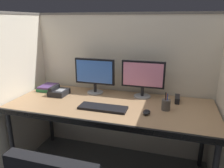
# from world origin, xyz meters

# --- Properties ---
(cubicle_partition_rear) EXTENTS (2.21, 0.06, 1.57)m
(cubicle_partition_rear) POSITION_xyz_m (0.00, 0.74, 0.79)
(cubicle_partition_rear) COLOR beige
(cubicle_partition_rear) RESTS_ON ground
(cubicle_partition_left) EXTENTS (0.06, 1.41, 1.57)m
(cubicle_partition_left) POSITION_xyz_m (-0.99, 0.20, 0.79)
(cubicle_partition_left) COLOR beige
(cubicle_partition_left) RESTS_ON ground
(desk) EXTENTS (1.90, 0.80, 0.74)m
(desk) POSITION_xyz_m (0.00, 0.29, 0.69)
(desk) COLOR #997551
(desk) RESTS_ON ground
(monitor_left) EXTENTS (0.43, 0.17, 0.37)m
(monitor_left) POSITION_xyz_m (-0.25, 0.55, 0.96)
(monitor_left) COLOR gray
(monitor_left) RESTS_ON desk
(monitor_right) EXTENTS (0.43, 0.17, 0.37)m
(monitor_right) POSITION_xyz_m (0.26, 0.57, 0.96)
(monitor_right) COLOR gray
(monitor_right) RESTS_ON desk
(keyboard_main) EXTENTS (0.43, 0.15, 0.02)m
(keyboard_main) POSITION_xyz_m (-0.03, 0.16, 0.75)
(keyboard_main) COLOR black
(keyboard_main) RESTS_ON desk
(computer_mouse) EXTENTS (0.06, 0.10, 0.04)m
(computer_mouse) POSITION_xyz_m (0.36, 0.17, 0.76)
(computer_mouse) COLOR black
(computer_mouse) RESTS_ON desk
(red_stapler) EXTENTS (0.04, 0.15, 0.06)m
(red_stapler) POSITION_xyz_m (0.60, 0.53, 0.77)
(red_stapler) COLOR black
(red_stapler) RESTS_ON desk
(book_stack) EXTENTS (0.16, 0.21, 0.06)m
(book_stack) POSITION_xyz_m (-0.80, 0.50, 0.77)
(book_stack) COLOR #26723F
(book_stack) RESTS_ON desk
(desk_phone) EXTENTS (0.17, 0.19, 0.09)m
(desk_phone) POSITION_xyz_m (-0.60, 0.39, 0.77)
(desk_phone) COLOR black
(desk_phone) RESTS_ON desk
(pen_cup) EXTENTS (0.08, 0.08, 0.17)m
(pen_cup) POSITION_xyz_m (0.51, 0.30, 0.79)
(pen_cup) COLOR #4C4742
(pen_cup) RESTS_ON desk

